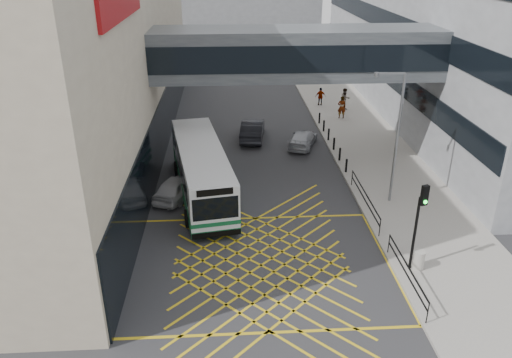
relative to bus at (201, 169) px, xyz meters
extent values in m
plane|color=#333335|center=(3.01, -7.62, -1.65)|extent=(120.00, 120.00, 0.00)
cube|color=black|center=(-2.95, 8.38, 0.35)|extent=(0.10, 41.50, 4.00)
cube|color=black|center=(14.97, 16.38, 2.35)|extent=(0.10, 43.50, 1.60)
cube|color=black|center=(14.97, 16.38, 6.35)|extent=(0.10, 43.50, 1.60)
cube|color=#474C51|center=(6.01, 4.38, 5.85)|extent=(20.00, 4.00, 3.00)
cube|color=black|center=(6.01, 2.36, 5.85)|extent=(19.50, 0.06, 1.60)
cube|color=black|center=(6.01, 6.40, 5.85)|extent=(19.50, 0.06, 1.60)
cube|color=#9C978E|center=(12.01, 7.38, -1.57)|extent=(6.00, 54.00, 0.16)
cube|color=gold|center=(3.01, -7.62, -1.64)|extent=(12.00, 9.00, 0.01)
cube|color=silver|center=(0.02, -0.11, 0.03)|extent=(4.25, 11.14, 2.67)
cube|color=#11572F|center=(0.02, -0.11, -1.13)|extent=(4.29, 11.18, 0.34)
cube|color=#11572F|center=(0.02, -0.11, -0.61)|extent=(4.31, 11.19, 0.22)
cube|color=black|center=(-0.08, 0.47, 0.38)|extent=(4.08, 9.78, 1.04)
cube|color=black|center=(0.92, -5.46, 0.28)|extent=(2.26, 0.46, 1.19)
cube|color=black|center=(0.92, -5.48, 1.17)|extent=(1.77, 0.35, 0.35)
cube|color=silver|center=(0.02, -0.11, 1.38)|extent=(4.21, 11.04, 0.10)
cube|color=black|center=(0.92, -5.48, -1.15)|extent=(2.45, 0.51, 0.30)
cube|color=black|center=(-0.89, 5.25, -1.15)|extent=(2.45, 0.51, 0.30)
cylinder|color=black|center=(-0.62, -3.83, -1.15)|extent=(0.44, 1.02, 0.99)
cylinder|color=black|center=(1.84, -3.42, -1.15)|extent=(0.44, 1.02, 0.99)
cylinder|color=black|center=(-1.74, 2.80, -1.15)|extent=(0.44, 1.02, 0.99)
cylinder|color=black|center=(0.72, 3.22, -1.15)|extent=(0.44, 1.02, 0.99)
imported|color=#BBBABC|center=(-1.49, -0.32, -0.97)|extent=(3.14, 4.59, 1.35)
imported|color=black|center=(3.52, 9.39, -0.88)|extent=(2.52, 5.13, 1.54)
imported|color=#9B9EA4|center=(7.16, 7.59, -1.02)|extent=(2.98, 4.38, 1.26)
cylinder|color=black|center=(9.77, -8.44, 0.32)|extent=(0.16, 0.16, 3.62)
cube|color=black|center=(9.85, -8.67, 2.35)|extent=(0.34, 0.27, 0.91)
sphere|color=#19E533|center=(9.88, -8.77, 2.08)|extent=(0.21, 0.21, 0.17)
cylinder|color=slate|center=(10.89, -1.77, 2.21)|extent=(0.16, 0.16, 7.41)
cube|color=slate|center=(10.15, -1.70, 5.92)|extent=(1.48, 0.22, 0.09)
cylinder|color=slate|center=(9.41, -1.64, 5.84)|extent=(0.28, 0.28, 0.23)
cylinder|color=#ADA89E|center=(10.13, -8.49, -1.04)|extent=(0.52, 0.52, 0.90)
cube|color=black|center=(9.16, -9.62, -0.54)|extent=(0.05, 5.00, 0.05)
cube|color=black|center=(9.16, -9.62, -0.94)|extent=(0.05, 5.00, 0.05)
cube|color=black|center=(9.16, -2.62, -0.54)|extent=(0.05, 6.00, 0.05)
cube|color=black|center=(9.16, -2.62, -0.94)|extent=(0.05, 6.00, 0.05)
cylinder|color=black|center=(9.16, -12.12, -0.99)|extent=(0.04, 0.04, 1.00)
cylinder|color=black|center=(9.16, -7.12, -0.99)|extent=(0.04, 0.04, 1.00)
cylinder|color=black|center=(9.16, -5.62, -0.99)|extent=(0.04, 0.04, 1.00)
cylinder|color=black|center=(9.16, 0.38, -0.99)|extent=(0.04, 0.04, 1.00)
cylinder|color=black|center=(9.26, 2.38, -1.04)|extent=(0.14, 0.14, 0.90)
cylinder|color=black|center=(9.26, 4.38, -1.04)|extent=(0.14, 0.14, 0.90)
cylinder|color=black|center=(9.26, 6.38, -1.04)|extent=(0.14, 0.14, 0.90)
cylinder|color=black|center=(9.26, 8.38, -1.04)|extent=(0.14, 0.14, 0.90)
cylinder|color=black|center=(9.26, 10.38, -1.04)|extent=(0.14, 0.14, 0.90)
cylinder|color=black|center=(9.26, 12.38, -1.04)|extent=(0.14, 0.14, 0.90)
imported|color=gray|center=(11.38, 13.66, -0.53)|extent=(0.80, 0.60, 1.91)
imported|color=gray|center=(12.20, 16.10, -0.52)|extent=(1.04, 0.75, 1.93)
imported|color=gray|center=(10.27, 17.61, -0.67)|extent=(0.97, 0.47, 1.64)
camera|label=1|loc=(1.62, -26.99, 11.82)|focal=35.00mm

